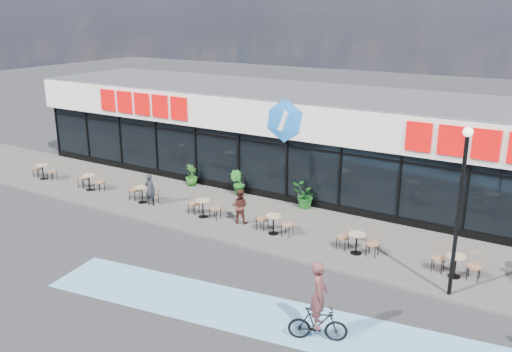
{
  "coord_description": "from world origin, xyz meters",
  "views": [
    {
      "loc": [
        10.69,
        -13.12,
        8.33
      ],
      "look_at": [
        0.55,
        3.5,
        2.29
      ],
      "focal_mm": 38.0,
      "sensor_mm": 36.0,
      "label": 1
    }
  ],
  "objects_px": {
    "lamp_post": "(460,199)",
    "potted_plant_mid": "(238,183)",
    "potted_plant_right": "(304,196)",
    "patron_left": "(150,190)",
    "bistro_set_0": "(44,170)",
    "cyclist_a": "(318,311)",
    "patron_right": "(240,206)",
    "potted_plant_left": "(191,175)"
  },
  "relations": [
    {
      "from": "potted_plant_right",
      "to": "patron_left",
      "type": "height_order",
      "value": "patron_left"
    },
    {
      "from": "potted_plant_mid",
      "to": "lamp_post",
      "type": "bearing_deg",
      "value": -22.2
    },
    {
      "from": "patron_left",
      "to": "cyclist_a",
      "type": "xyz_separation_m",
      "value": [
        10.49,
        -5.27,
        0.05
      ]
    },
    {
      "from": "potted_plant_right",
      "to": "patron_left",
      "type": "xyz_separation_m",
      "value": [
        -5.91,
        -3.13,
        0.15
      ]
    },
    {
      "from": "potted_plant_left",
      "to": "potted_plant_right",
      "type": "xyz_separation_m",
      "value": [
        6.06,
        0.03,
        0.04
      ]
    },
    {
      "from": "patron_left",
      "to": "lamp_post",
      "type": "bearing_deg",
      "value": 166.67
    },
    {
      "from": "patron_left",
      "to": "patron_right",
      "type": "xyz_separation_m",
      "value": [
        4.45,
        0.3,
        0.01
      ]
    },
    {
      "from": "patron_right",
      "to": "cyclist_a",
      "type": "distance_m",
      "value": 8.21
    },
    {
      "from": "potted_plant_mid",
      "to": "cyclist_a",
      "type": "bearing_deg",
      "value": -46.33
    },
    {
      "from": "lamp_post",
      "to": "patron_left",
      "type": "xyz_separation_m",
      "value": [
        -12.92,
        1.18,
        -2.35
      ]
    },
    {
      "from": "potted_plant_left",
      "to": "patron_right",
      "type": "distance_m",
      "value": 5.39
    },
    {
      "from": "potted_plant_mid",
      "to": "patron_right",
      "type": "xyz_separation_m",
      "value": [
        1.91,
        -2.76,
        0.12
      ]
    },
    {
      "from": "potted_plant_right",
      "to": "cyclist_a",
      "type": "xyz_separation_m",
      "value": [
        4.58,
        -8.39,
        0.2
      ]
    },
    {
      "from": "cyclist_a",
      "to": "potted_plant_left",
      "type": "bearing_deg",
      "value": 141.83
    },
    {
      "from": "potted_plant_left",
      "to": "patron_left",
      "type": "distance_m",
      "value": 3.11
    },
    {
      "from": "patron_left",
      "to": "potted_plant_mid",
      "type": "bearing_deg",
      "value": -137.77
    },
    {
      "from": "patron_left",
      "to": "patron_right",
      "type": "height_order",
      "value": "patron_right"
    },
    {
      "from": "bistro_set_0",
      "to": "patron_left",
      "type": "xyz_separation_m",
      "value": [
        7.19,
        -0.13,
        0.25
      ]
    },
    {
      "from": "potted_plant_right",
      "to": "patron_left",
      "type": "bearing_deg",
      "value": -152.11
    },
    {
      "from": "bistro_set_0",
      "to": "cyclist_a",
      "type": "height_order",
      "value": "cyclist_a"
    },
    {
      "from": "potted_plant_mid",
      "to": "patron_right",
      "type": "height_order",
      "value": "patron_right"
    },
    {
      "from": "cyclist_a",
      "to": "potted_plant_right",
      "type": "bearing_deg",
      "value": 118.62
    },
    {
      "from": "bistro_set_0",
      "to": "potted_plant_left",
      "type": "relative_size",
      "value": 1.49
    },
    {
      "from": "bistro_set_0",
      "to": "patron_left",
      "type": "height_order",
      "value": "patron_left"
    },
    {
      "from": "bistro_set_0",
      "to": "potted_plant_left",
      "type": "height_order",
      "value": "potted_plant_left"
    },
    {
      "from": "bistro_set_0",
      "to": "potted_plant_right",
      "type": "height_order",
      "value": "potted_plant_right"
    },
    {
      "from": "potted_plant_right",
      "to": "patron_left",
      "type": "relative_size",
      "value": 0.79
    },
    {
      "from": "lamp_post",
      "to": "bistro_set_0",
      "type": "xyz_separation_m",
      "value": [
        -20.11,
        1.31,
        -2.59
      ]
    },
    {
      "from": "lamp_post",
      "to": "potted_plant_mid",
      "type": "distance_m",
      "value": 11.49
    },
    {
      "from": "cyclist_a",
      "to": "patron_right",
      "type": "bearing_deg",
      "value": 137.33
    },
    {
      "from": "potted_plant_right",
      "to": "cyclist_a",
      "type": "relative_size",
      "value": 0.49
    },
    {
      "from": "potted_plant_left",
      "to": "patron_right",
      "type": "bearing_deg",
      "value": -31.31
    },
    {
      "from": "lamp_post",
      "to": "cyclist_a",
      "type": "xyz_separation_m",
      "value": [
        -2.44,
        -4.09,
        -2.3
      ]
    },
    {
      "from": "potted_plant_left",
      "to": "potted_plant_right",
      "type": "bearing_deg",
      "value": 0.27
    },
    {
      "from": "lamp_post",
      "to": "cyclist_a",
      "type": "distance_m",
      "value": 5.28
    },
    {
      "from": "patron_left",
      "to": "bistro_set_0",
      "type": "bearing_deg",
      "value": -9.17
    },
    {
      "from": "bistro_set_0",
      "to": "patron_right",
      "type": "relative_size",
      "value": 1.09
    },
    {
      "from": "bistro_set_0",
      "to": "cyclist_a",
      "type": "distance_m",
      "value": 18.48
    },
    {
      "from": "bistro_set_0",
      "to": "patron_right",
      "type": "bearing_deg",
      "value": 0.8
    },
    {
      "from": "potted_plant_right",
      "to": "cyclist_a",
      "type": "bearing_deg",
      "value": -61.38
    },
    {
      "from": "patron_left",
      "to": "potted_plant_right",
      "type": "bearing_deg",
      "value": -160.22
    },
    {
      "from": "lamp_post",
      "to": "potted_plant_right",
      "type": "height_order",
      "value": "lamp_post"
    }
  ]
}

